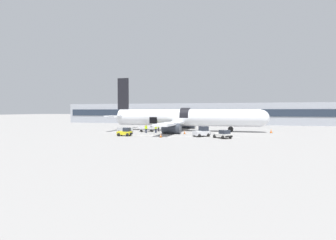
# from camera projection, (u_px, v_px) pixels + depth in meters

# --- Properties ---
(ground_plane) EXTENTS (500.00, 500.00, 0.00)m
(ground_plane) POSITION_uv_depth(u_px,v_px,m) (178.00, 133.00, 50.13)
(ground_plane) COLOR gray
(apron_marking_line) EXTENTS (19.15, 1.90, 0.01)m
(apron_marking_line) POSITION_uv_depth(u_px,v_px,m) (181.00, 136.00, 44.28)
(apron_marking_line) COLOR silver
(apron_marking_line) RESTS_ON ground_plane
(terminal_strip) EXTENTS (97.86, 12.32, 6.74)m
(terminal_strip) POSITION_uv_depth(u_px,v_px,m) (206.00, 114.00, 88.27)
(terminal_strip) COLOR #9EA3AD
(terminal_strip) RESTS_ON ground_plane
(airplane) EXTENTS (34.15, 29.06, 11.76)m
(airplane) POSITION_uv_depth(u_px,v_px,m) (183.00, 118.00, 56.12)
(airplane) COLOR white
(airplane) RESTS_ON ground_plane
(baggage_tug_lead) EXTENTS (3.16, 3.06, 1.32)m
(baggage_tug_lead) POSITION_uv_depth(u_px,v_px,m) (223.00, 135.00, 40.98)
(baggage_tug_lead) COLOR silver
(baggage_tug_lead) RESTS_ON ground_plane
(baggage_tug_mid) EXTENTS (2.55, 2.11, 1.42)m
(baggage_tug_mid) POSITION_uv_depth(u_px,v_px,m) (125.00, 132.00, 44.83)
(baggage_tug_mid) COLOR yellow
(baggage_tug_mid) RESTS_ON ground_plane
(baggage_tug_rear) EXTENTS (3.00, 2.97, 1.72)m
(baggage_tug_rear) POSITION_uv_depth(u_px,v_px,m) (202.00, 132.00, 43.77)
(baggage_tug_rear) COLOR silver
(baggage_tug_rear) RESTS_ON ground_plane
(baggage_cart_loading) EXTENTS (3.85, 2.82, 1.16)m
(baggage_cart_loading) POSITION_uv_depth(u_px,v_px,m) (147.00, 129.00, 53.75)
(baggage_cart_loading) COLOR silver
(baggage_cart_loading) RESTS_ON ground_plane
(baggage_cart_queued) EXTENTS (3.92, 2.43, 1.00)m
(baggage_cart_queued) POSITION_uv_depth(u_px,v_px,m) (125.00, 130.00, 51.75)
(baggage_cart_queued) COLOR #B7BABF
(baggage_cart_queued) RESTS_ON ground_plane
(ground_crew_loader_a) EXTENTS (0.43, 0.60, 1.71)m
(ground_crew_loader_a) POSITION_uv_depth(u_px,v_px,m) (156.00, 128.00, 50.79)
(ground_crew_loader_a) COLOR #1E2338
(ground_crew_loader_a) RESTS_ON ground_plane
(ground_crew_loader_b) EXTENTS (0.53, 0.56, 1.69)m
(ground_crew_loader_b) POSITION_uv_depth(u_px,v_px,m) (156.00, 128.00, 51.80)
(ground_crew_loader_b) COLOR #1E2338
(ground_crew_loader_b) RESTS_ON ground_plane
(ground_crew_driver) EXTENTS (0.53, 0.53, 1.65)m
(ground_crew_driver) POSITION_uv_depth(u_px,v_px,m) (146.00, 129.00, 50.75)
(ground_crew_driver) COLOR #1E2338
(ground_crew_driver) RESTS_ON ground_plane
(ground_crew_supervisor) EXTENTS (0.49, 0.59, 1.70)m
(ground_crew_supervisor) POSITION_uv_depth(u_px,v_px,m) (159.00, 127.00, 54.66)
(ground_crew_supervisor) COLOR #2D2D33
(ground_crew_supervisor) RESTS_ON ground_plane
(ground_crew_helper) EXTENTS (0.48, 0.59, 1.69)m
(ground_crew_helper) POSITION_uv_depth(u_px,v_px,m) (162.00, 128.00, 53.41)
(ground_crew_helper) COLOR #1E2338
(ground_crew_helper) RESTS_ON ground_plane
(safety_cone_nose) EXTENTS (0.60, 0.60, 0.72)m
(safety_cone_nose) POSITION_uv_depth(u_px,v_px,m) (271.00, 131.00, 50.96)
(safety_cone_nose) COLOR black
(safety_cone_nose) RESTS_ON ground_plane
(safety_cone_engine_left) EXTENTS (0.44, 0.44, 0.64)m
(safety_cone_engine_left) POSITION_uv_depth(u_px,v_px,m) (161.00, 136.00, 42.35)
(safety_cone_engine_left) COLOR black
(safety_cone_engine_left) RESTS_ON ground_plane
(safety_cone_wingtip) EXTENTS (0.44, 0.44, 0.70)m
(safety_cone_wingtip) POSITION_uv_depth(u_px,v_px,m) (185.00, 132.00, 48.60)
(safety_cone_wingtip) COLOR black
(safety_cone_wingtip) RESTS_ON ground_plane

